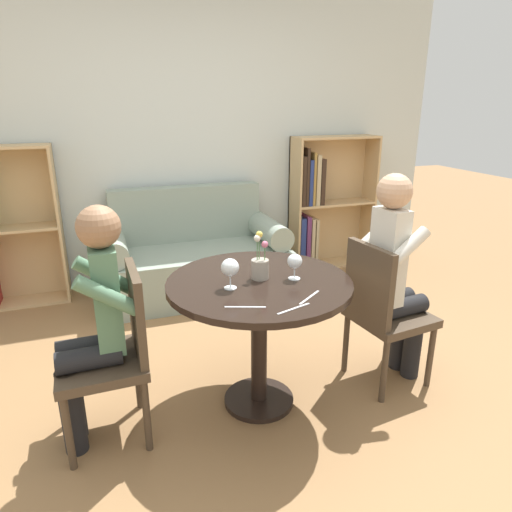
% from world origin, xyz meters
% --- Properties ---
extents(ground_plane, '(16.00, 16.00, 0.00)m').
position_xyz_m(ground_plane, '(0.00, 0.00, 0.00)').
color(ground_plane, olive).
extents(back_wall, '(5.20, 0.05, 2.70)m').
position_xyz_m(back_wall, '(0.00, 2.15, 1.35)').
color(back_wall, silver).
rests_on(back_wall, ground_plane).
extents(round_table, '(0.98, 0.98, 0.76)m').
position_xyz_m(round_table, '(0.00, 0.00, 0.62)').
color(round_table, black).
rests_on(round_table, ground_plane).
extents(couch, '(1.59, 0.80, 0.92)m').
position_xyz_m(couch, '(0.00, 1.72, 0.31)').
color(couch, gray).
rests_on(couch, ground_plane).
extents(bookshelf_right, '(0.87, 0.28, 1.33)m').
position_xyz_m(bookshelf_right, '(1.38, 1.99, 0.65)').
color(bookshelf_right, tan).
rests_on(bookshelf_right, ground_plane).
extents(chair_left, '(0.43, 0.43, 0.90)m').
position_xyz_m(chair_left, '(-0.76, 0.00, 0.49)').
color(chair_left, '#473828').
rests_on(chair_left, ground_plane).
extents(chair_right, '(0.47, 0.47, 0.90)m').
position_xyz_m(chair_right, '(0.76, -0.04, 0.49)').
color(chair_right, '#473828').
rests_on(chair_right, ground_plane).
extents(person_left, '(0.42, 0.35, 1.22)m').
position_xyz_m(person_left, '(-0.85, -0.00, 0.65)').
color(person_left, black).
rests_on(person_left, ground_plane).
extents(person_right, '(0.44, 0.37, 1.29)m').
position_xyz_m(person_right, '(0.84, -0.03, 0.68)').
color(person_right, black).
rests_on(person_right, ground_plane).
extents(wine_glass_left, '(0.09, 0.09, 0.16)m').
position_xyz_m(wine_glass_left, '(-0.17, -0.05, 0.87)').
color(wine_glass_left, white).
rests_on(wine_glass_left, round_table).
extents(wine_glass_right, '(0.08, 0.08, 0.14)m').
position_xyz_m(wine_glass_right, '(0.18, -0.04, 0.85)').
color(wine_glass_right, white).
rests_on(wine_glass_right, round_table).
extents(flower_vase, '(0.09, 0.09, 0.26)m').
position_xyz_m(flower_vase, '(0.01, 0.03, 0.83)').
color(flower_vase, '#9E9384').
rests_on(flower_vase, round_table).
extents(knife_left_setting, '(0.16, 0.12, 0.00)m').
position_xyz_m(knife_left_setting, '(0.15, -0.29, 0.76)').
color(knife_left_setting, silver).
rests_on(knife_left_setting, round_table).
extents(fork_left_setting, '(0.18, 0.08, 0.00)m').
position_xyz_m(fork_left_setting, '(-0.17, -0.29, 0.76)').
color(fork_left_setting, silver).
rests_on(fork_left_setting, round_table).
extents(knife_right_setting, '(0.18, 0.07, 0.00)m').
position_xyz_m(knife_right_setting, '(0.03, -0.38, 0.76)').
color(knife_right_setting, silver).
rests_on(knife_right_setting, round_table).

